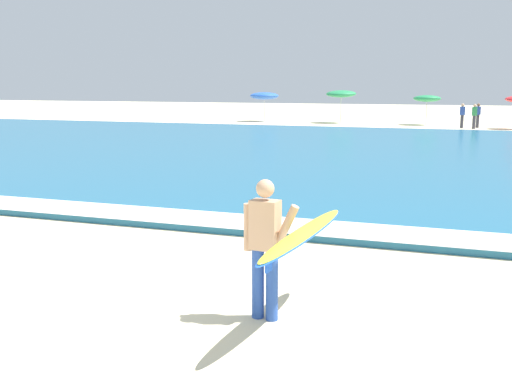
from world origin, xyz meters
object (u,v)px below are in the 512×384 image
object	(u,v)px
surfer_with_board	(282,239)
beachgoer_near_row_mid	(462,115)
beachgoer_near_row_left	(474,116)
beachgoer_near_row_right	(478,115)
beach_umbrella_0	(264,96)
beach_umbrella_1	(341,94)
beach_umbrella_2	(427,99)

from	to	relation	value
surfer_with_board	beachgoer_near_row_mid	size ratio (longest dim) A/B	1.63
beachgoer_near_row_left	beachgoer_near_row_mid	xyz separation A→B (m)	(-0.73, 0.59, 0.00)
beachgoer_near_row_mid	beachgoer_near_row_right	xyz separation A→B (m)	(0.96, 0.65, 0.00)
beach_umbrella_0	beachgoer_near_row_mid	xyz separation A→B (m)	(14.37, -2.55, -1.07)
beach_umbrella_1	beachgoer_near_row_right	xyz separation A→B (m)	(9.43, -1.92, -1.26)
beachgoer_near_row_left	beachgoer_near_row_mid	size ratio (longest dim) A/B	1.00
surfer_with_board	beachgoer_near_row_right	world-z (taller)	surfer_with_board
beach_umbrella_0	beach_umbrella_2	size ratio (longest dim) A/B	1.06
surfer_with_board	beach_umbrella_2	distance (m)	37.53
surfer_with_board	beachgoer_near_row_right	bearing A→B (deg)	86.26
beach_umbrella_1	beachgoer_near_row_right	distance (m)	9.71
beach_umbrella_2	beachgoer_near_row_left	xyz separation A→B (m)	(3.15, -3.00, -0.98)
surfer_with_board	beach_umbrella_2	bearing A→B (deg)	91.57
beach_umbrella_0	beachgoer_near_row_right	distance (m)	15.48
beachgoer_near_row_left	beach_umbrella_1	bearing A→B (deg)	161.08
beach_umbrella_2	beachgoer_near_row_right	distance (m)	3.92
beach_umbrella_2	beachgoer_near_row_right	xyz separation A→B (m)	(3.37, -1.76, -0.98)
beach_umbrella_1	surfer_with_board	bearing A→B (deg)	-79.33
beach_umbrella_2	beachgoer_near_row_right	world-z (taller)	beach_umbrella_2
surfer_with_board	beach_umbrella_2	world-z (taller)	beach_umbrella_2
beach_umbrella_2	beachgoer_near_row_left	distance (m)	4.46
surfer_with_board	beach_umbrella_2	xyz separation A→B (m)	(-1.03, 37.51, 0.79)
surfer_with_board	beachgoer_near_row_right	xyz separation A→B (m)	(2.34, 35.75, -0.18)
beach_umbrella_2	beachgoer_near_row_mid	world-z (taller)	beach_umbrella_2
beach_umbrella_2	surfer_with_board	bearing A→B (deg)	-88.43
surfer_with_board	beachgoer_near_row_left	world-z (taller)	surfer_with_board
beach_umbrella_0	beachgoer_near_row_mid	world-z (taller)	beach_umbrella_0
surfer_with_board	beach_umbrella_1	size ratio (longest dim) A/B	1.07
beachgoer_near_row_mid	beach_umbrella_1	bearing A→B (deg)	163.14
beach_umbrella_2	beachgoer_near_row_mid	xyz separation A→B (m)	(2.41, -2.41, -0.98)
beach_umbrella_0	beach_umbrella_2	bearing A→B (deg)	-0.65
beachgoer_near_row_mid	beachgoer_near_row_right	distance (m)	1.16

